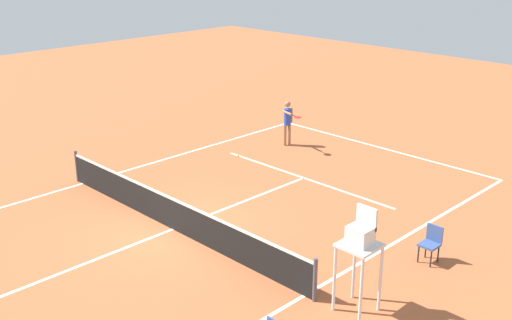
{
  "coord_description": "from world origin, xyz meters",
  "views": [
    {
      "loc": [
        -12.78,
        9.47,
        7.7
      ],
      "look_at": [
        0.84,
        -4.12,
        0.8
      ],
      "focal_mm": 43.67,
      "sensor_mm": 36.0,
      "label": 1
    }
  ],
  "objects": [
    {
      "name": "ground_plane",
      "position": [
        0.0,
        0.0,
        0.0
      ],
      "size": [
        60.0,
        60.0,
        0.0
      ],
      "primitive_type": "plane",
      "color": "#AD5933"
    },
    {
      "name": "courtside_chair_mid",
      "position": [
        -6.02,
        -3.45,
        0.53
      ],
      "size": [
        0.44,
        0.46,
        0.95
      ],
      "color": "#262626",
      "rests_on": "ground"
    },
    {
      "name": "umpire_chair",
      "position": [
        -6.01,
        -0.39,
        1.61
      ],
      "size": [
        0.8,
        0.8,
        2.41
      ],
      "color": "silver",
      "rests_on": "ground"
    },
    {
      "name": "player_serving",
      "position": [
        2.76,
        -7.79,
        1.06
      ],
      "size": [
        1.24,
        0.84,
        1.77
      ],
      "rotation": [
        0.0,
        0.0,
        1.3
      ],
      "color": "#9E704C",
      "rests_on": "ground"
    },
    {
      "name": "court_lines",
      "position": [
        0.0,
        0.0,
        0.0
      ],
      "size": [
        9.79,
        20.36,
        0.01
      ],
      "color": "white",
      "rests_on": "ground"
    },
    {
      "name": "tennis_net",
      "position": [
        0.0,
        0.0,
        0.5
      ],
      "size": [
        10.39,
        0.1,
        1.07
      ],
      "color": "#4C4C51",
      "rests_on": "ground"
    },
    {
      "name": "tennis_ball",
      "position": [
        3.17,
        -5.5,
        0.03
      ],
      "size": [
        0.07,
        0.07,
        0.07
      ],
      "primitive_type": "sphere",
      "color": "#CCE033",
      "rests_on": "ground"
    }
  ]
}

